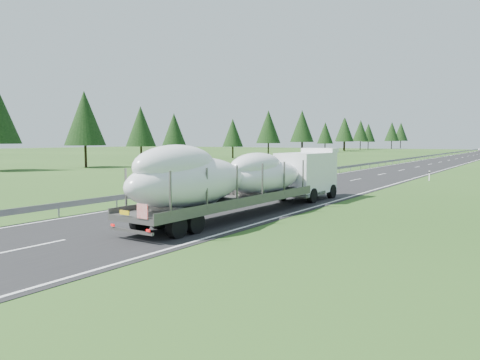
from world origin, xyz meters
The scene contains 5 objects.
ground centered at (0.00, 0.00, 0.00)m, with size 400.00×400.00×0.00m, color #264818.
road_surface centered at (0.00, 100.00, 0.01)m, with size 10.00×400.00×0.02m, color black.
guardrail centered at (-5.30, 99.94, 0.60)m, with size 0.10×400.00×0.76m.
tree_line_left centered at (-44.06, 97.83, 7.40)m, with size 16.14×247.06×12.52m.
boat_truck centered at (2.60, 2.06, 2.07)m, with size 2.89×18.96×3.87m.
Camera 1 is at (16.23, -19.23, 4.07)m, focal length 35.00 mm.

